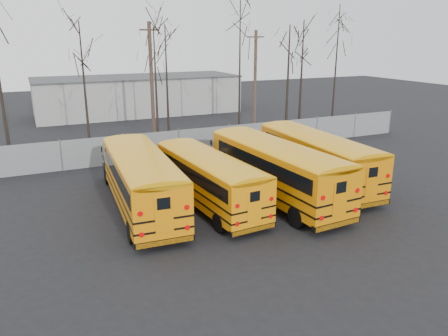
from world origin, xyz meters
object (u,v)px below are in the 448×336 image
bus_b (207,175)px  bus_d (315,154)px  bus_a (140,176)px  bus_c (274,165)px  utility_pole_right (255,80)px  utility_pole_left (152,81)px

bus_b → bus_d: 7.03m
bus_a → bus_c: 6.94m
bus_c → utility_pole_right: (7.88, 16.74, 2.73)m
bus_d → bus_b: bearing=-173.7°
bus_b → bus_c: (3.57, -0.58, 0.23)m
bus_b → bus_d: size_ratio=0.91×
bus_b → utility_pole_right: utility_pole_right is taller
utility_pole_right → bus_a: bearing=-130.2°
bus_a → bus_b: size_ratio=1.09×
utility_pole_left → utility_pole_right: size_ratio=1.06×
bus_a → bus_c: bearing=-8.0°
bus_b → utility_pole_left: utility_pole_left is taller
bus_a → bus_c: (6.81, -1.35, 0.07)m
bus_b → utility_pole_right: 20.02m
bus_b → bus_d: (7.00, 0.55, 0.17)m
bus_b → bus_c: 3.62m
utility_pole_left → utility_pole_right: 9.89m
bus_c → bus_d: bus_c is taller
bus_d → utility_pole_right: 16.47m
bus_b → utility_pole_right: bearing=50.2°
bus_a → utility_pole_left: size_ratio=1.16×
bus_d → utility_pole_left: utility_pole_left is taller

